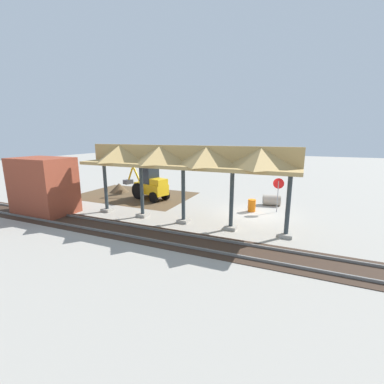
% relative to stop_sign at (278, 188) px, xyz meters
% --- Properties ---
extents(ground_plane, '(120.00, 120.00, 0.00)m').
position_rel_stop_sign_xyz_m(ground_plane, '(1.38, 1.24, -1.81)').
color(ground_plane, '#9E998E').
extents(dirt_work_zone, '(10.48, 7.00, 0.01)m').
position_rel_stop_sign_xyz_m(dirt_work_zone, '(12.76, -0.33, -1.80)').
color(dirt_work_zone, brown).
rests_on(dirt_work_zone, ground).
extents(platform_canopy, '(13.66, 3.20, 4.90)m').
position_rel_stop_sign_xyz_m(platform_canopy, '(5.30, 4.76, 2.34)').
color(platform_canopy, '#9E998E').
rests_on(platform_canopy, ground).
extents(rail_tracks, '(60.00, 2.58, 0.15)m').
position_rel_stop_sign_xyz_m(rail_tracks, '(1.38, 7.54, -1.78)').
color(rail_tracks, slate).
rests_on(rail_tracks, ground).
extents(stop_sign, '(0.76, 0.06, 2.50)m').
position_rel_stop_sign_xyz_m(stop_sign, '(0.00, 0.00, 0.00)').
color(stop_sign, gray).
rests_on(stop_sign, ground).
extents(backhoe, '(5.39, 2.81, 2.82)m').
position_rel_stop_sign_xyz_m(backhoe, '(10.67, 0.23, -0.55)').
color(backhoe, '#EAB214').
rests_on(backhoe, ground).
extents(dirt_mound, '(3.73, 3.73, 1.78)m').
position_rel_stop_sign_xyz_m(dirt_mound, '(15.00, -0.93, -1.81)').
color(dirt_mound, brown).
rests_on(dirt_mound, ground).
extents(concrete_pipe, '(1.48, 1.08, 0.85)m').
position_rel_stop_sign_xyz_m(concrete_pipe, '(0.58, -1.76, -1.38)').
color(concrete_pipe, '#9E9384').
rests_on(concrete_pipe, ground).
extents(brick_utility_building, '(4.05, 2.71, 3.97)m').
position_rel_stop_sign_xyz_m(brick_utility_building, '(15.31, 6.77, 0.18)').
color(brick_utility_building, brown).
rests_on(brick_utility_building, ground).
extents(traffic_barrel, '(0.56, 0.56, 0.90)m').
position_rel_stop_sign_xyz_m(traffic_barrel, '(1.71, 0.59, -1.36)').
color(traffic_barrel, orange).
rests_on(traffic_barrel, ground).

